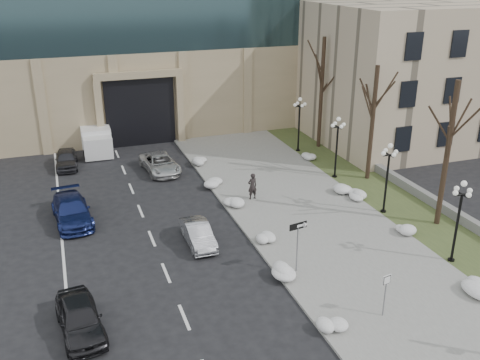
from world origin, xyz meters
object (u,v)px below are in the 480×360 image
(pedestrian, at_px, (252,186))
(lamppost_d, at_px, (299,117))
(car_b, at_px, (198,234))
(lamppost_a, at_px, (459,211))
(car_d, at_px, (160,163))
(car_a, at_px, (80,318))
(lamppost_b, at_px, (388,169))
(lamppost_c, at_px, (337,139))
(car_c, at_px, (72,211))
(one_way_sign, at_px, (301,231))
(keep_sign, at_px, (386,287))
(box_truck, at_px, (96,137))
(car_e, at_px, (66,159))

(pedestrian, distance_m, lamppost_d, 11.23)
(car_b, height_order, lamppost_a, lamppost_a)
(car_b, relative_size, car_d, 0.78)
(car_a, bearing_deg, lamppost_b, 11.07)
(pedestrian, xyz_separation_m, lamppost_c, (7.30, 1.79, 2.03))
(car_b, distance_m, car_c, 8.58)
(car_b, bearing_deg, car_d, 88.73)
(one_way_sign, distance_m, keep_sign, 5.24)
(box_truck, height_order, lamppost_c, lamppost_c)
(lamppost_b, bearing_deg, pedestrian, 147.17)
(car_d, bearing_deg, lamppost_c, -30.99)
(lamppost_a, xyz_separation_m, lamppost_b, (0.00, 6.50, 0.00))
(car_b, xyz_separation_m, car_e, (-6.55, 15.60, 0.06))
(car_c, bearing_deg, pedestrian, -8.25)
(pedestrian, xyz_separation_m, lamppost_d, (7.30, 8.29, 2.03))
(keep_sign, bearing_deg, box_truck, 98.57)
(car_b, relative_size, car_c, 0.74)
(car_a, xyz_separation_m, car_e, (0.37, 21.62, -0.05))
(car_a, relative_size, pedestrian, 2.35)
(lamppost_a, bearing_deg, pedestrian, 123.07)
(box_truck, xyz_separation_m, lamppost_b, (16.29, -19.52, 2.02))
(keep_sign, bearing_deg, car_e, 106.31)
(car_a, relative_size, lamppost_d, 0.91)
(car_e, bearing_deg, one_way_sign, -59.31)
(car_c, height_order, keep_sign, keep_sign)
(car_a, xyz_separation_m, keep_sign, (13.04, -3.46, 0.90))
(car_d, xyz_separation_m, lamppost_d, (12.13, 0.80, 2.39))
(car_e, relative_size, lamppost_b, 0.85)
(car_b, relative_size, lamppost_d, 0.81)
(car_d, relative_size, keep_sign, 2.20)
(lamppost_d, bearing_deg, lamppost_b, -90.00)
(pedestrian, bearing_deg, car_a, 34.23)
(keep_sign, bearing_deg, car_b, 112.36)
(lamppost_a, relative_size, lamppost_d, 1.00)
(car_e, relative_size, lamppost_c, 0.85)
(keep_sign, relative_size, lamppost_a, 0.47)
(car_a, bearing_deg, car_b, 34.72)
(one_way_sign, xyz_separation_m, lamppost_b, (8.18, 4.68, 0.68))
(car_b, bearing_deg, car_c, 140.95)
(car_b, bearing_deg, lamppost_b, -0.03)
(car_a, xyz_separation_m, lamppost_b, (19.30, 6.04, 2.33))
(car_a, bearing_deg, lamppost_a, -7.68)
(car_d, distance_m, keep_sign, 22.49)
(car_d, height_order, lamppost_d, lamppost_d)
(car_e, bearing_deg, lamppost_d, -5.03)
(car_b, height_order, lamppost_c, lamppost_c)
(car_a, height_order, lamppost_d, lamppost_d)
(car_e, height_order, lamppost_d, lamppost_d)
(car_d, bearing_deg, one_way_sign, -82.65)
(car_b, relative_size, box_truck, 0.56)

